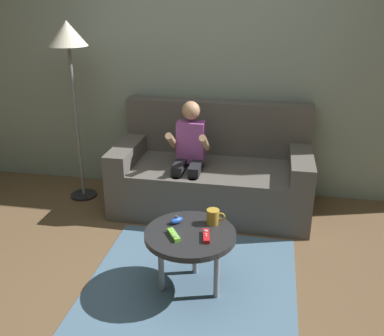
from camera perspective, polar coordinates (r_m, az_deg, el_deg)
The scene contains 11 objects.
ground_plane at distance 2.70m, azimuth -5.22°, elevation -18.59°, with size 9.64×9.64×0.00m, color brown.
wall_back at distance 3.90m, azimuth 1.71°, elevation 14.62°, with size 4.82×0.05×2.50m, color gray.
couch at distance 3.75m, azimuth 2.72°, elevation -0.79°, with size 1.64×0.80×0.88m.
person_seated_on_couch at distance 3.52m, azimuth -0.39°, elevation 1.96°, with size 0.32×0.39×0.95m.
coffee_table at distance 2.66m, azimuth -0.23°, elevation -9.20°, with size 0.56×0.56×0.41m.
area_rug at distance 2.87m, azimuth -0.23°, elevation -15.50°, with size 1.33×1.41×0.01m, color slate.
game_remote_lime_near_edge at distance 2.59m, azimuth -2.41°, elevation -8.80°, with size 0.11×0.14×0.03m.
nunchuk_blue at distance 2.73m, azimuth -2.06°, elevation -6.89°, with size 0.09×0.10×0.05m.
game_remote_red_far_corner at distance 2.58m, azimuth 1.88°, elevation -8.94°, with size 0.06×0.14×0.03m.
coffee_mug at distance 2.71m, azimuth 2.83°, elevation -6.41°, with size 0.12×0.08×0.09m.
floor_lamp at distance 3.80m, azimuth -15.91°, elevation 14.98°, with size 0.32×0.32×1.55m.
Camera 1 is at (0.61, -1.96, 1.75)m, focal length 40.55 mm.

